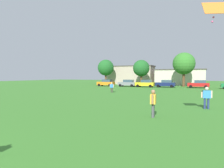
% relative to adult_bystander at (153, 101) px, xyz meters
% --- Properties ---
extents(ground_plane, '(160.00, 160.00, 0.00)m').
position_rel_adult_bystander_xyz_m(ground_plane, '(-5.48, 19.04, -1.04)').
color(ground_plane, '#387528').
extents(adult_bystander, '(0.38, 0.83, 1.76)m').
position_rel_adult_bystander_xyz_m(adult_bystander, '(0.00, 0.00, 0.00)').
color(adult_bystander, '#4C4C51').
rests_on(adult_bystander, ground).
extents(bystander_near_trees, '(0.83, 0.40, 1.76)m').
position_rel_adult_bystander_xyz_m(bystander_near_trees, '(3.18, 4.90, -0.00)').
color(bystander_near_trees, navy).
rests_on(bystander_near_trees, ground).
extents(bystander_midfield, '(0.73, 0.32, 1.54)m').
position_rel_adult_bystander_xyz_m(bystander_midfield, '(-10.10, 16.22, -0.13)').
color(bystander_midfield, '#3F3833').
rests_on(bystander_midfield, ground).
extents(kite, '(1.28, 0.89, 1.11)m').
position_rel_adult_bystander_xyz_m(kite, '(3.33, -0.89, 5.03)').
color(kite, orange).
extents(parked_car_orange_0, '(4.30, 2.02, 1.68)m').
position_rel_adult_bystander_xyz_m(parked_car_orange_0, '(-18.97, 32.62, -0.19)').
color(parked_car_orange_0, orange).
rests_on(parked_car_orange_0, ground).
extents(parked_car_gray_1, '(4.30, 2.02, 1.68)m').
position_rel_adult_bystander_xyz_m(parked_car_gray_1, '(-13.48, 33.07, -0.19)').
color(parked_car_gray_1, slate).
rests_on(parked_car_gray_1, ground).
extents(parked_car_yellow_2, '(4.30, 2.02, 1.68)m').
position_rel_adult_bystander_xyz_m(parked_car_yellow_2, '(-8.98, 32.61, -0.19)').
color(parked_car_yellow_2, yellow).
rests_on(parked_car_yellow_2, ground).
extents(parked_car_navy_3, '(4.30, 2.02, 1.68)m').
position_rel_adult_bystander_xyz_m(parked_car_navy_3, '(-4.51, 33.59, -0.19)').
color(parked_car_navy_3, '#141E4C').
rests_on(parked_car_navy_3, ground).
extents(parked_car_red_4, '(4.30, 2.02, 1.68)m').
position_rel_adult_bystander_xyz_m(parked_car_red_4, '(2.31, 34.19, -0.19)').
color(parked_car_red_4, red).
rests_on(parked_car_red_4, ground).
extents(tree_far_left, '(4.73, 4.73, 7.37)m').
position_rel_adult_bystander_xyz_m(tree_far_left, '(-22.99, 40.74, 3.93)').
color(tree_far_left, brown).
rests_on(tree_far_left, ground).
extents(tree_center, '(4.38, 4.38, 6.82)m').
position_rel_adult_bystander_xyz_m(tree_center, '(-11.80, 39.20, 3.56)').
color(tree_center, brown).
rests_on(tree_center, ground).
extents(tree_far_right, '(5.26, 5.26, 8.20)m').
position_rel_adult_bystander_xyz_m(tree_far_right, '(-1.10, 38.53, 4.49)').
color(tree_far_right, brown).
rests_on(tree_far_right, ground).
extents(house_left, '(13.58, 8.33, 4.46)m').
position_rel_adult_bystander_xyz_m(house_left, '(-2.69, 47.61, 1.20)').
color(house_left, beige).
rests_on(house_left, ground).
extents(house_right, '(14.33, 6.70, 5.72)m').
position_rel_adult_bystander_xyz_m(house_right, '(-17.47, 47.61, 1.83)').
color(house_right, tan).
rests_on(house_right, ground).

